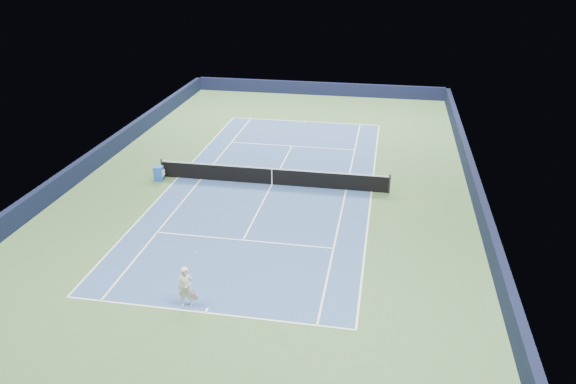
# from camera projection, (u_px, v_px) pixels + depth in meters

# --- Properties ---
(ground) EXTENTS (40.00, 40.00, 0.00)m
(ground) POSITION_uv_depth(u_px,v_px,m) (272.00, 184.00, 31.10)
(ground) COLOR #395B31
(ground) RESTS_ON ground
(wall_far) EXTENTS (22.00, 0.35, 1.10)m
(wall_far) POSITION_uv_depth(u_px,v_px,m) (319.00, 89.00, 48.63)
(wall_far) COLOR black
(wall_far) RESTS_ON ground
(wall_right) EXTENTS (0.35, 40.00, 1.10)m
(wall_right) POSITION_uv_depth(u_px,v_px,m) (476.00, 190.00, 29.11)
(wall_right) COLOR black
(wall_right) RESTS_ON ground
(wall_left) EXTENTS (0.35, 40.00, 1.10)m
(wall_left) POSITION_uv_depth(u_px,v_px,m) (90.00, 162.00, 32.64)
(wall_left) COLOR black
(wall_left) RESTS_ON ground
(court_surface) EXTENTS (10.97, 23.77, 0.01)m
(court_surface) POSITION_uv_depth(u_px,v_px,m) (272.00, 184.00, 31.10)
(court_surface) COLOR #2C4B7D
(court_surface) RESTS_ON ground
(baseline_far) EXTENTS (10.97, 0.08, 0.00)m
(baseline_far) POSITION_uv_depth(u_px,v_px,m) (305.00, 121.00, 41.75)
(baseline_far) COLOR white
(baseline_far) RESTS_ON ground
(baseline_near) EXTENTS (10.97, 0.08, 0.00)m
(baseline_near) POSITION_uv_depth(u_px,v_px,m) (205.00, 313.00, 20.46)
(baseline_near) COLOR white
(baseline_near) RESTS_ON ground
(sideline_doubles_right) EXTENTS (0.08, 23.77, 0.00)m
(sideline_doubles_right) POSITION_uv_depth(u_px,v_px,m) (372.00, 192.00, 30.20)
(sideline_doubles_right) COLOR white
(sideline_doubles_right) RESTS_ON ground
(sideline_doubles_left) EXTENTS (0.08, 23.77, 0.00)m
(sideline_doubles_left) POSITION_uv_depth(u_px,v_px,m) (178.00, 177.00, 32.00)
(sideline_doubles_left) COLOR white
(sideline_doubles_left) RESTS_ON ground
(sideline_singles_right) EXTENTS (0.08, 23.77, 0.00)m
(sideline_singles_right) POSITION_uv_depth(u_px,v_px,m) (346.00, 190.00, 30.43)
(sideline_singles_right) COLOR white
(sideline_singles_right) RESTS_ON ground
(sideline_singles_left) EXTENTS (0.08, 23.77, 0.00)m
(sideline_singles_left) POSITION_uv_depth(u_px,v_px,m) (201.00, 179.00, 31.77)
(sideline_singles_left) COLOR white
(sideline_singles_left) RESTS_ON ground
(service_line_far) EXTENTS (8.23, 0.08, 0.00)m
(service_line_far) POSITION_uv_depth(u_px,v_px,m) (292.00, 146.00, 36.83)
(service_line_far) COLOR white
(service_line_far) RESTS_ON ground
(service_line_near) EXTENTS (8.23, 0.08, 0.00)m
(service_line_near) POSITION_uv_depth(u_px,v_px,m) (243.00, 240.00, 25.37)
(service_line_near) COLOR white
(service_line_near) RESTS_ON ground
(center_service_line) EXTENTS (0.08, 12.80, 0.00)m
(center_service_line) POSITION_uv_depth(u_px,v_px,m) (272.00, 184.00, 31.10)
(center_service_line) COLOR white
(center_service_line) RESTS_ON ground
(center_mark_far) EXTENTS (0.08, 0.30, 0.00)m
(center_mark_far) POSITION_uv_depth(u_px,v_px,m) (304.00, 122.00, 41.61)
(center_mark_far) COLOR white
(center_mark_far) RESTS_ON ground
(center_mark_near) EXTENTS (0.08, 0.30, 0.00)m
(center_mark_near) POSITION_uv_depth(u_px,v_px,m) (207.00, 310.00, 20.59)
(center_mark_near) COLOR white
(center_mark_near) RESTS_ON ground
(tennis_net) EXTENTS (12.90, 0.10, 1.07)m
(tennis_net) POSITION_uv_depth(u_px,v_px,m) (272.00, 176.00, 30.90)
(tennis_net) COLOR black
(tennis_net) RESTS_ON ground
(sponsor_cube) EXTENTS (0.58, 0.51, 0.81)m
(sponsor_cube) POSITION_uv_depth(u_px,v_px,m) (159.00, 173.00, 31.52)
(sponsor_cube) COLOR blue
(sponsor_cube) RESTS_ON ground
(tennis_player) EXTENTS (0.79, 1.28, 1.74)m
(tennis_player) POSITION_uv_depth(u_px,v_px,m) (186.00, 287.00, 20.53)
(tennis_player) COLOR silver
(tennis_player) RESTS_ON ground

